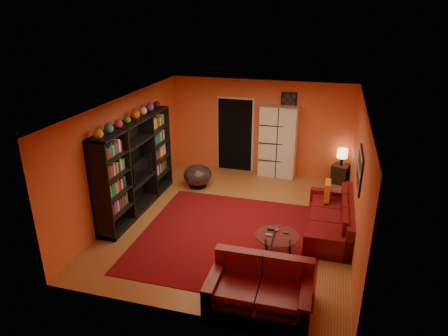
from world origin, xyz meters
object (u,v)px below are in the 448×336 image
(tv, at_px, (139,168))
(loveseat, at_px, (260,286))
(sofa, at_px, (334,219))
(coffee_table, at_px, (277,237))
(entertainment_unit, at_px, (136,166))
(table_lamp, at_px, (342,154))
(side_table, at_px, (340,174))
(storage_cabinet, at_px, (278,142))
(bowl_chair, at_px, (198,175))

(tv, height_order, loveseat, tv)
(sofa, relative_size, loveseat, 1.40)
(loveseat, height_order, coffee_table, loveseat)
(sofa, bearing_deg, tv, -179.34)
(entertainment_unit, bearing_deg, table_lamp, 31.29)
(entertainment_unit, height_order, side_table, entertainment_unit)
(loveseat, relative_size, table_lamp, 3.65)
(tv, xyz_separation_m, side_table, (4.47, 2.73, -0.74))
(coffee_table, xyz_separation_m, storage_cabinet, (-0.57, 3.85, 0.61))
(table_lamp, bearing_deg, tv, -148.66)
(tv, xyz_separation_m, bowl_chair, (0.89, 1.46, -0.67))
(storage_cabinet, height_order, side_table, storage_cabinet)
(tv, xyz_separation_m, coffee_table, (3.34, -1.08, -0.61))
(table_lamp, bearing_deg, loveseat, -103.05)
(tv, bearing_deg, sofa, -88.94)
(loveseat, distance_m, side_table, 5.30)
(side_table, xyz_separation_m, table_lamp, (-0.00, -0.00, 0.56))
(storage_cabinet, bearing_deg, loveseat, -80.93)
(entertainment_unit, xyz_separation_m, loveseat, (3.33, -2.41, -0.77))
(entertainment_unit, distance_m, loveseat, 4.18)
(side_table, height_order, table_lamp, table_lamp)
(sofa, height_order, loveseat, same)
(coffee_table, bearing_deg, entertainment_unit, 162.77)
(loveseat, bearing_deg, storage_cabinet, 5.12)
(sofa, bearing_deg, bowl_chair, 157.88)
(side_table, bearing_deg, coffee_table, -106.58)
(tv, bearing_deg, loveseat, -126.63)
(sofa, distance_m, storage_cabinet, 3.21)
(storage_cabinet, distance_m, table_lamp, 1.71)
(sofa, relative_size, bowl_chair, 3.09)
(sofa, distance_m, coffee_table, 1.55)
(side_table, bearing_deg, tv, -148.66)
(entertainment_unit, relative_size, table_lamp, 6.73)
(table_lamp, bearing_deg, sofa, -92.40)
(bowl_chair, bearing_deg, table_lamp, 19.39)
(entertainment_unit, xyz_separation_m, storage_cabinet, (2.82, 2.80, -0.07))
(storage_cabinet, height_order, bowl_chair, storage_cabinet)
(sofa, xyz_separation_m, coffee_table, (-1.02, -1.16, 0.09))
(entertainment_unit, distance_m, table_lamp, 5.30)
(coffee_table, height_order, side_table, side_table)
(tv, bearing_deg, storage_cabinet, -44.94)
(storage_cabinet, bearing_deg, table_lamp, 1.82)
(tv, distance_m, table_lamp, 5.24)
(sofa, height_order, table_lamp, table_lamp)
(coffee_table, bearing_deg, side_table, 73.42)
(tv, height_order, side_table, tv)
(loveseat, xyz_separation_m, bowl_chair, (-2.39, 3.90, 0.04))
(tv, xyz_separation_m, storage_cabinet, (2.77, 2.78, -0.00))
(entertainment_unit, bearing_deg, bowl_chair, 57.68)
(storage_cabinet, bearing_deg, entertainment_unit, -131.70)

